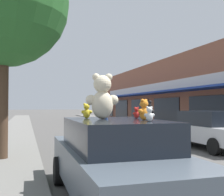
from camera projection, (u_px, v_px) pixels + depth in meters
name	position (u px, v px, depth m)	size (l,w,h in m)	color
plush_art_car	(115.00, 159.00, 5.14)	(1.95, 4.68, 1.50)	#4C5660
teddy_bear_giant	(102.00, 97.00, 5.44)	(0.66, 0.42, 0.89)	beige
teddy_bear_orange	(144.00, 110.00, 5.00)	(0.28, 0.24, 0.38)	orange
teddy_bear_white	(149.00, 114.00, 4.58)	(0.19, 0.12, 0.25)	white
teddy_bear_blue	(106.00, 112.00, 6.22)	(0.13, 0.18, 0.24)	blue
teddy_bear_black	(148.00, 110.00, 5.34)	(0.22, 0.26, 0.36)	black
teddy_bear_yellow	(87.00, 111.00, 5.73)	(0.23, 0.18, 0.31)	yellow
teddy_bear_red	(137.00, 113.00, 5.70)	(0.16, 0.15, 0.23)	red
parked_car_far_center	(209.00, 129.00, 11.64)	(1.98, 4.79, 1.54)	#B7B7BC
street_tree	(3.00, 2.00, 8.83)	(4.16, 4.16, 7.01)	#473323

